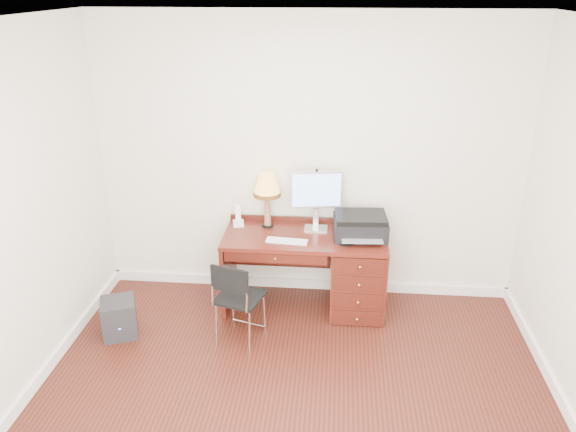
# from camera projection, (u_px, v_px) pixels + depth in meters

# --- Properties ---
(ground) EXTENTS (4.00, 4.00, 0.00)m
(ground) POSITION_uv_depth(u_px,v_px,m) (292.00, 406.00, 4.17)
(ground) COLOR black
(ground) RESTS_ON ground
(room_shell) EXTENTS (4.00, 4.00, 4.00)m
(room_shell) POSITION_uv_depth(u_px,v_px,m) (298.00, 349.00, 4.73)
(room_shell) COLOR silver
(room_shell) RESTS_ON ground
(desk) EXTENTS (1.50, 0.67, 0.75)m
(desk) POSITION_uv_depth(u_px,v_px,m) (339.00, 269.00, 5.27)
(desk) COLOR #561A12
(desk) RESTS_ON ground
(monitor) EXTENTS (0.49, 0.19, 0.56)m
(monitor) POSITION_uv_depth(u_px,v_px,m) (317.00, 193.00, 5.17)
(monitor) COLOR silver
(monitor) RESTS_ON desk
(keyboard) EXTENTS (0.38, 0.14, 0.01)m
(keyboard) POSITION_uv_depth(u_px,v_px,m) (287.00, 241.00, 5.03)
(keyboard) COLOR white
(keyboard) RESTS_ON desk
(mouse_pad) EXTENTS (0.21, 0.21, 0.04)m
(mouse_pad) POSITION_uv_depth(u_px,v_px,m) (345.00, 240.00, 5.03)
(mouse_pad) COLOR black
(mouse_pad) RESTS_ON desk
(printer) EXTENTS (0.50, 0.40, 0.21)m
(printer) POSITION_uv_depth(u_px,v_px,m) (360.00, 226.00, 5.10)
(printer) COLOR black
(printer) RESTS_ON desk
(leg_lamp) EXTENTS (0.26, 0.26, 0.53)m
(leg_lamp) POSITION_uv_depth(u_px,v_px,m) (267.00, 188.00, 5.19)
(leg_lamp) COLOR black
(leg_lamp) RESTS_ON desk
(phone) EXTENTS (0.12, 0.12, 0.21)m
(phone) POSITION_uv_depth(u_px,v_px,m) (238.00, 219.00, 5.34)
(phone) COLOR white
(phone) RESTS_ON desk
(pen_cup) EXTENTS (0.08, 0.08, 0.10)m
(pen_cup) POSITION_uv_depth(u_px,v_px,m) (349.00, 223.00, 5.30)
(pen_cup) COLOR black
(pen_cup) RESTS_ON desk
(chair) EXTENTS (0.46, 0.46, 0.78)m
(chair) POSITION_uv_depth(u_px,v_px,m) (238.00, 295.00, 4.72)
(chair) COLOR black
(chair) RESTS_ON ground
(equipment_box) EXTENTS (0.37, 0.37, 0.34)m
(equipment_box) POSITION_uv_depth(u_px,v_px,m) (119.00, 318.00, 4.95)
(equipment_box) COLOR black
(equipment_box) RESTS_ON ground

